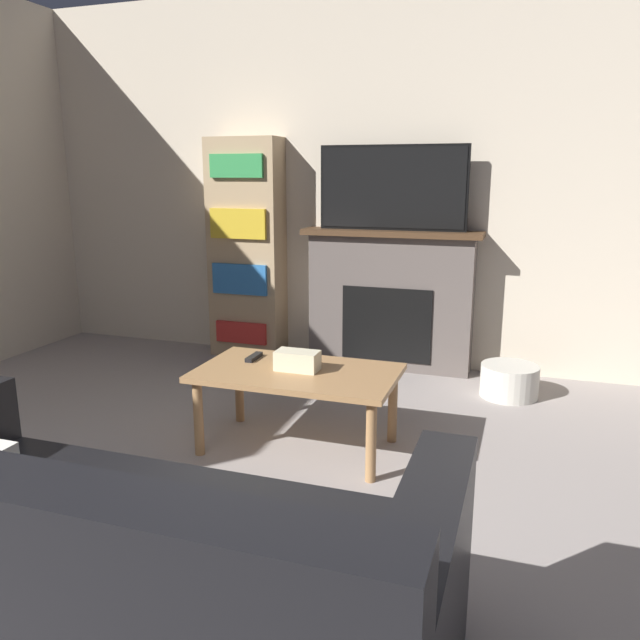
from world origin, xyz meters
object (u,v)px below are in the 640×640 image
(coffee_table, at_px, (298,380))
(storage_basket, at_px, (509,381))
(tv, at_px, (392,188))
(couch, at_px, (99,600))
(fireplace, at_px, (390,299))
(bookshelf, at_px, (247,250))

(coffee_table, bearing_deg, storage_basket, 48.82)
(tv, bearing_deg, couch, -91.68)
(fireplace, xyz_separation_m, couch, (-0.09, -3.19, -0.22))
(fireplace, distance_m, bookshelf, 1.17)
(couch, relative_size, coffee_table, 1.81)
(couch, xyz_separation_m, coffee_table, (-0.05, 1.66, 0.09))
(couch, bearing_deg, coffee_table, 91.73)
(tv, relative_size, coffee_table, 1.02)
(fireplace, xyz_separation_m, storage_basket, (0.88, -0.37, -0.41))
(fireplace, xyz_separation_m, tv, (0.00, -0.02, 0.80))
(couch, relative_size, bookshelf, 1.11)
(tv, distance_m, storage_basket, 1.53)
(coffee_table, bearing_deg, couch, -88.27)
(coffee_table, bearing_deg, fireplace, 84.69)
(fireplace, distance_m, coffee_table, 1.55)
(tv, height_order, storage_basket, tv)
(storage_basket, bearing_deg, bookshelf, 170.10)
(bookshelf, relative_size, storage_basket, 4.56)
(fireplace, relative_size, tv, 1.23)
(bookshelf, bearing_deg, storage_basket, -9.90)
(couch, xyz_separation_m, storage_basket, (0.97, 2.82, -0.18))
(fireplace, xyz_separation_m, bookshelf, (-1.13, -0.02, 0.32))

